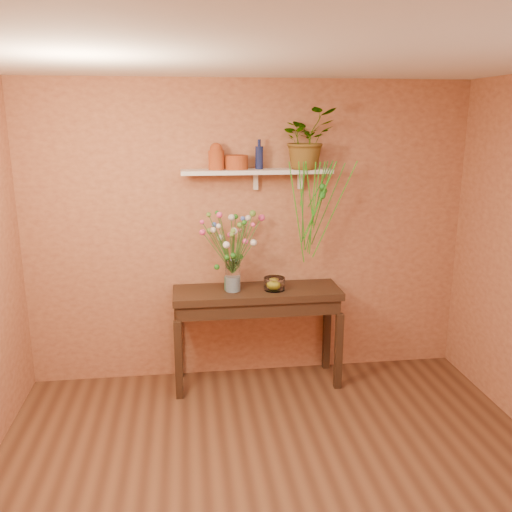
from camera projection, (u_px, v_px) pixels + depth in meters
name	position (u px, v px, depth m)	size (l,w,h in m)	color
room	(292.00, 307.00, 2.99)	(4.04, 4.04, 2.70)	brown
sideboard	(257.00, 303.00, 4.82)	(1.48, 0.47, 0.90)	#362116
wall_shelf	(258.00, 172.00, 4.66)	(1.30, 0.24, 0.19)	white
terracotta_jug	(216.00, 157.00, 4.59)	(0.15, 0.15, 0.23)	#A0341A
terracotta_pot	(237.00, 162.00, 4.64)	(0.20, 0.20, 0.12)	#A0341A
blue_bottle	(259.00, 157.00, 4.65)	(0.09, 0.09, 0.25)	#141C47
spider_plant	(307.00, 139.00, 4.62)	(0.47, 0.40, 0.52)	#246E1D
plant_fronds	(318.00, 198.00, 4.59)	(0.59, 0.38, 0.90)	#246E1D
glass_vase	(233.00, 278.00, 4.71)	(0.13, 0.13, 0.28)	white
bouquet	(232.00, 235.00, 4.63)	(0.58, 0.41, 0.56)	#386B28
glass_bowl	(274.00, 284.00, 4.76)	(0.19, 0.19, 0.11)	white
lemon	(274.00, 285.00, 4.76)	(0.08, 0.08, 0.08)	yellow
carton	(228.00, 284.00, 4.74)	(0.06, 0.05, 0.12)	teal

